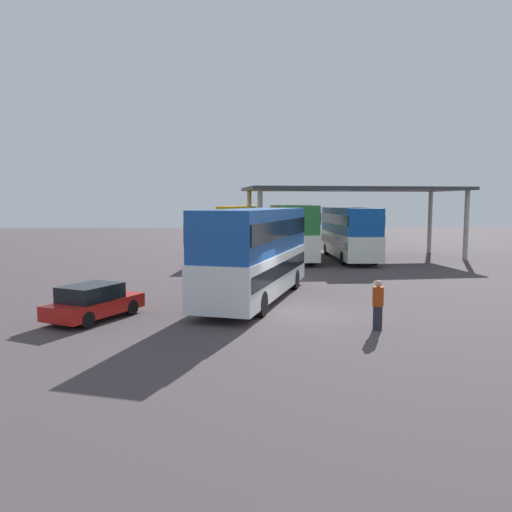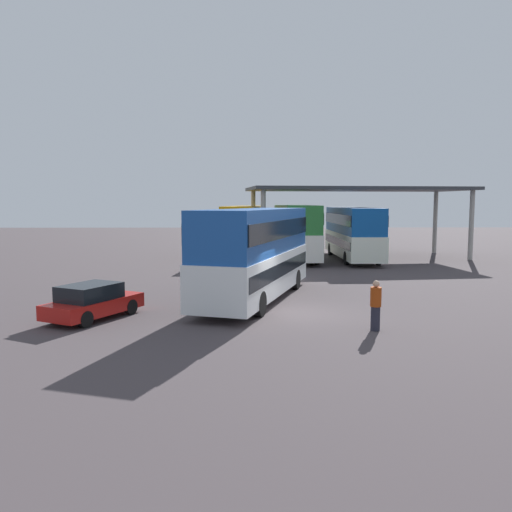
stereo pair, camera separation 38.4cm
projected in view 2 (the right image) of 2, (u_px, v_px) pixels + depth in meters
ground_plane at (293, 313)px, 20.26m from camera, size 140.00×140.00×0.00m
double_decker_main at (256, 250)px, 22.92m from camera, size 5.60×10.88×4.12m
parked_hatchback at (93, 301)px, 19.25m from camera, size 3.27×4.21×1.35m
double_decker_near_canopy at (245, 229)px, 41.86m from camera, size 3.76×11.26×4.11m
double_decker_mid_row at (296, 230)px, 39.54m from camera, size 2.84×11.44×4.20m
double_decker_far_right at (353, 231)px, 39.05m from camera, size 2.59×11.07×4.01m
depot_canopy at (358, 192)px, 40.30m from camera, size 17.94×8.93×5.60m
pedestrian_waiting at (376, 306)px, 17.48m from camera, size 0.38×0.38×1.75m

